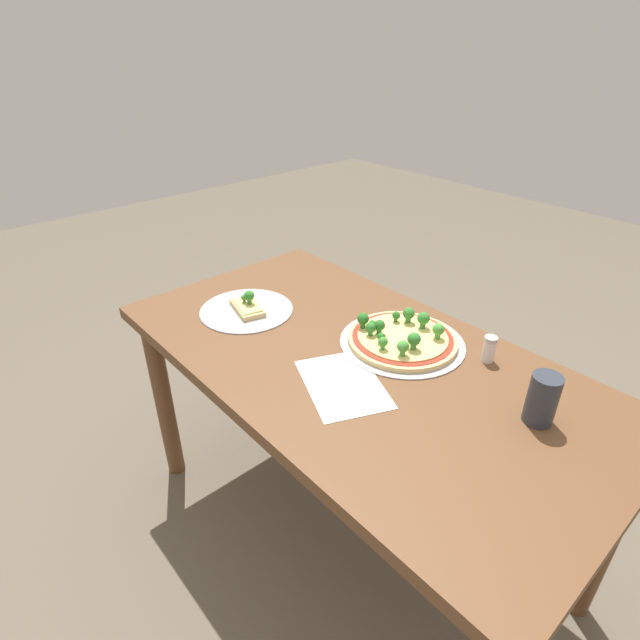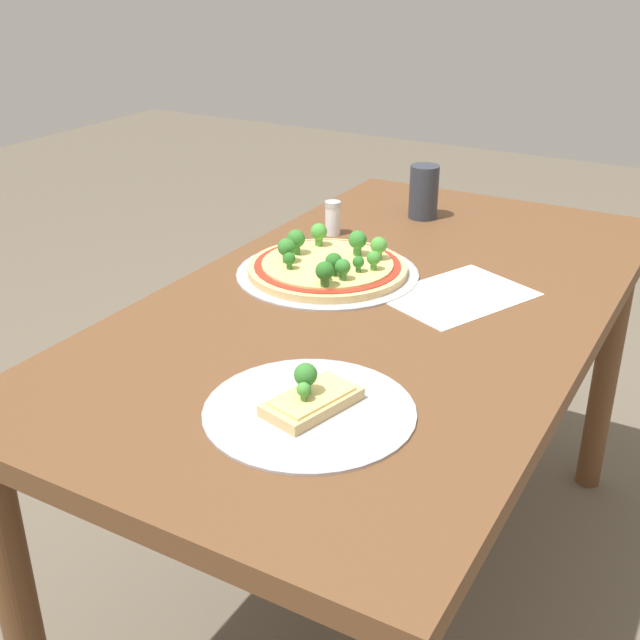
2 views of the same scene
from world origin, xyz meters
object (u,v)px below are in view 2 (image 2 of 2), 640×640
(dining_table, at_px, (384,341))
(drinking_cup, at_px, (424,192))
(pizza_tray_slice, at_px, (310,405))
(condiment_shaker, at_px, (333,218))
(pizza_tray_whole, at_px, (328,266))

(dining_table, xyz_separation_m, drinking_cup, (0.44, 0.12, 0.15))
(pizza_tray_slice, distance_m, condiment_shaker, 0.72)
(drinking_cup, xyz_separation_m, condiment_shaker, (-0.20, 0.12, -0.02))
(pizza_tray_whole, xyz_separation_m, pizza_tray_slice, (-0.44, -0.22, -0.01))
(pizza_tray_slice, height_order, drinking_cup, drinking_cup)
(dining_table, xyz_separation_m, pizza_tray_whole, (0.04, 0.14, 0.11))
(pizza_tray_whole, bearing_deg, dining_table, -104.89)
(dining_table, bearing_deg, pizza_tray_slice, -168.99)
(pizza_tray_slice, height_order, condiment_shaker, condiment_shaker)
(dining_table, relative_size, drinking_cup, 11.44)
(condiment_shaker, bearing_deg, pizza_tray_whole, -153.51)
(pizza_tray_slice, xyz_separation_m, condiment_shaker, (0.64, 0.32, 0.03))
(pizza_tray_slice, bearing_deg, dining_table, 11.01)
(drinking_cup, bearing_deg, pizza_tray_whole, 177.16)
(dining_table, xyz_separation_m, condiment_shaker, (0.24, 0.24, 0.13))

